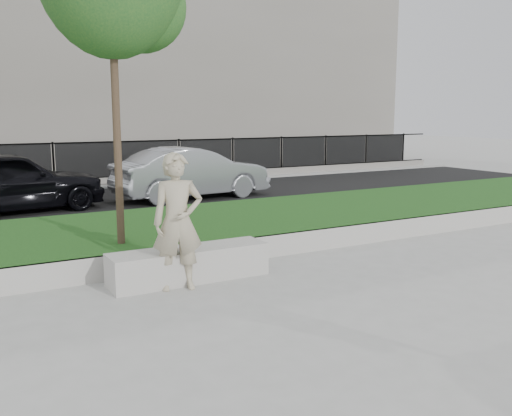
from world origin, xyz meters
TOP-DOWN VIEW (x-y plane):
  - ground at (0.00, 0.00)m, footprint 90.00×90.00m
  - grass_bank at (0.00, 3.00)m, footprint 34.00×4.00m
  - grass_kerb at (0.00, 1.04)m, footprint 34.00×0.08m
  - street at (0.00, 8.50)m, footprint 34.00×7.00m
  - far_pavement at (0.00, 13.00)m, footprint 34.00×3.00m
  - iron_fence at (0.00, 12.00)m, footprint 32.00×0.30m
  - building_facade at (0.00, 20.00)m, footprint 34.00×10.00m
  - stone_bench at (-0.73, 0.45)m, footprint 2.48×0.62m
  - man at (-1.03, 0.13)m, footprint 0.82×0.62m
  - book at (-1.03, 0.43)m, footprint 0.27×0.25m
  - car_dark at (-2.43, 8.06)m, footprint 4.93×2.57m
  - car_silver at (2.59, 8.05)m, footprint 4.72×1.97m

SIDE VIEW (x-z plane):
  - ground at x=0.00m, z-range 0.00..0.00m
  - street at x=0.00m, z-range 0.00..0.04m
  - far_pavement at x=0.00m, z-range 0.00..0.12m
  - grass_bank at x=0.00m, z-range 0.00..0.40m
  - grass_kerb at x=0.00m, z-range 0.00..0.40m
  - stone_bench at x=-0.73m, z-range 0.00..0.51m
  - book at x=-1.03m, z-range 0.51..0.53m
  - iron_fence at x=0.00m, z-range -0.21..1.29m
  - car_silver at x=2.59m, z-range 0.04..1.56m
  - car_dark at x=-2.43m, z-range 0.04..1.64m
  - man at x=-1.03m, z-range 0.00..2.00m
  - building_facade at x=0.00m, z-range 0.00..10.00m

